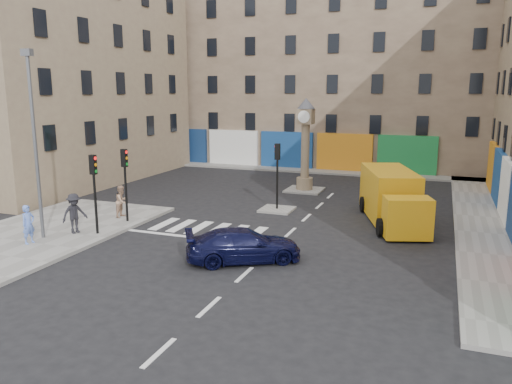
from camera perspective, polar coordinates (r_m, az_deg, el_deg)
The scene contains 18 objects.
ground at distance 20.55m, azimuth 0.75°, elevation -7.56°, with size 120.00×120.00×0.00m, color black.
sidewalk_left at distance 24.85m, azimuth -25.72°, elevation -5.15°, with size 7.00×16.00×0.15m, color gray.
sidewalk_right at distance 29.13m, azimuth 24.18°, elevation -2.67°, with size 2.60×30.00×0.15m, color gray.
sidewalk_far at distance 42.35m, azimuth 5.83°, elevation 2.49°, with size 32.00×2.40×0.15m, color gray.
island_near at distance 28.43m, azimuth 2.41°, elevation -2.01°, with size 1.80×1.80×0.12m, color gray.
island_far at distance 34.05m, azimuth 5.56°, elevation 0.23°, with size 2.40×2.40×0.12m, color gray.
building_far at distance 47.49m, azimuth 7.88°, elevation 13.63°, with size 32.00×10.00×17.00m, color gray.
building_left at distance 39.62m, azimuth -20.12°, elevation 12.01°, with size 8.00×20.00×15.00m, color #8C7A5B.
traffic_light_left_near at distance 24.06m, azimuth -18.02°, elevation 1.16°, with size 0.28×0.22×3.70m.
traffic_light_left_far at distance 25.95m, azimuth -14.74°, elevation 2.07°, with size 0.28×0.22×3.70m.
traffic_light_island at distance 27.94m, azimuth 2.45°, elevation 3.04°, with size 0.28×0.22×3.70m.
lamp_post at distance 24.00m, azimuth -24.00°, elevation 5.94°, with size 0.50×0.25×8.30m.
clock_pillar at distance 33.53m, azimuth 5.67°, elevation 6.08°, with size 1.20×1.20×6.10m.
navy_sedan at distance 20.01m, azimuth -1.44°, elevation -6.09°, with size 1.86×4.59×1.33m, color black.
yellow_van at distance 26.72m, azimuth 15.26°, elevation -0.56°, with size 4.26×7.52×2.62m.
pedestrian_blue at distance 23.88m, azimuth -24.57°, elevation -3.38°, with size 0.62×0.41×1.71m, color #6184DF.
pedestrian_tan at distance 27.20m, azimuth -15.08°, elevation -1.02°, with size 0.82×0.64×1.68m, color tan.
pedestrian_dark at distance 24.75m, azimuth -20.04°, elevation -2.31°, with size 1.22×0.70×1.89m, color black.
Camera 1 is at (6.55, -18.27, 6.75)m, focal length 35.00 mm.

